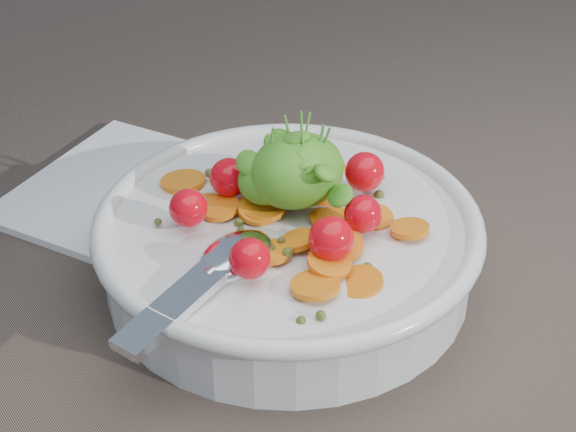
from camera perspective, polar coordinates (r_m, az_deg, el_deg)
ground at (r=0.62m, az=-1.35°, el=-5.00°), size 6.00×6.00×0.00m
bowl at (r=0.61m, az=-0.01°, el=-1.70°), size 0.29×0.27×0.11m
napkin at (r=0.73m, az=-10.50°, el=1.65°), size 0.23×0.22×0.01m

